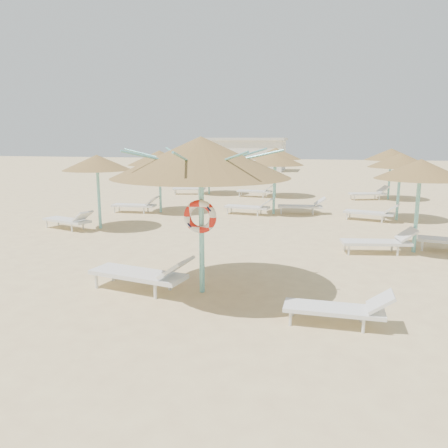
# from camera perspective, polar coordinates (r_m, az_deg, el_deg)

# --- Properties ---
(ground) EXTENTS (120.00, 120.00, 0.00)m
(ground) POSITION_cam_1_polar(r_m,az_deg,el_deg) (9.57, -0.65, -8.57)
(ground) COLOR #E1C689
(ground) RESTS_ON ground
(main_palapa) EXTENTS (3.65, 3.65, 3.27)m
(main_palapa) POSITION_cam_1_polar(r_m,az_deg,el_deg) (8.90, -3.04, 8.66)
(main_palapa) COLOR #72C6C2
(main_palapa) RESTS_ON ground
(lounger_main_a) EXTENTS (2.39, 1.13, 0.84)m
(lounger_main_a) POSITION_cam_1_polar(r_m,az_deg,el_deg) (9.51, -10.43, -6.36)
(lounger_main_a) COLOR silver
(lounger_main_a) RESTS_ON ground
(lounger_main_b) EXTENTS (1.86, 0.58, 0.67)m
(lounger_main_b) POSITION_cam_1_polar(r_m,az_deg,el_deg) (8.01, 15.02, -10.56)
(lounger_main_b) COLOR silver
(lounger_main_b) RESTS_ON ground
(palapa_field) EXTENTS (20.60, 14.20, 2.72)m
(palapa_field) POSITION_cam_1_polar(r_m,az_deg,el_deg) (19.51, 9.11, 8.31)
(palapa_field) COLOR #72C6C2
(palapa_field) RESTS_ON ground
(service_hut) EXTENTS (8.40, 4.40, 3.25)m
(service_hut) POSITION_cam_1_polar(r_m,az_deg,el_deg) (44.53, 2.61, 9.12)
(service_hut) COLOR silver
(service_hut) RESTS_ON ground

